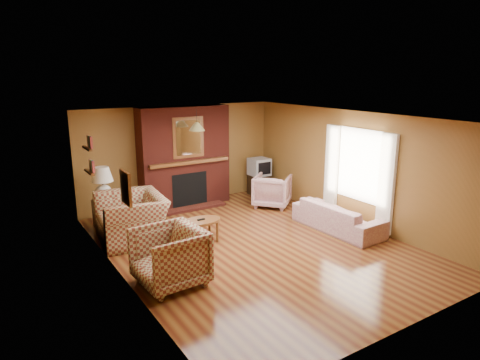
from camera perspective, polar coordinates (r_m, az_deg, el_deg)
floor at (r=8.15m, az=1.97°, el=-8.68°), size 6.50×6.50×0.00m
ceiling at (r=7.55m, az=2.12°, el=8.35°), size 6.50×6.50×0.00m
wall_back at (r=10.54m, az=-8.01°, el=3.29°), size 6.50×0.00×6.50m
wall_front at (r=5.54m, az=21.60°, el=-7.67°), size 6.50×0.00×6.50m
wall_left at (r=6.73m, az=-15.84°, el=-3.37°), size 0.00×6.50×6.50m
wall_right at (r=9.37m, az=14.75°, el=1.60°), size 0.00×6.50×6.50m
fireplace at (r=10.31m, az=-7.39°, el=2.97°), size 2.20×0.82×2.40m
window_right at (r=9.23m, az=15.43°, el=0.89°), size 0.10×1.85×2.00m
bookshelf at (r=8.43m, az=-19.46°, el=3.11°), size 0.09×0.55×0.71m
botanical_print at (r=6.36m, az=-14.97°, el=-1.02°), size 0.05×0.40×0.50m
pendant_light at (r=9.57m, az=-5.78°, el=7.11°), size 0.36×0.36×0.48m
plaid_loveseat at (r=8.51m, az=-14.27°, el=-4.93°), size 1.33×1.48×0.89m
plaid_armchair at (r=6.66m, az=-9.37°, el=-10.09°), size 1.04×1.01×0.90m
floral_sofa at (r=9.03m, az=12.91°, el=-4.78°), size 0.83×1.99×0.57m
floral_armchair at (r=10.37m, az=4.31°, el=-1.44°), size 1.17×1.16×0.76m
coffee_table at (r=8.18m, az=-5.20°, el=-5.75°), size 0.78×0.49×0.47m
side_table at (r=9.36m, az=-17.53°, el=-4.37°), size 0.46×0.46×0.59m
table_lamp at (r=9.17m, az=-17.85°, el=-0.27°), size 0.43×0.43×0.71m
tv_stand at (r=11.36m, az=2.55°, el=-0.63°), size 0.50×0.46×0.53m
crt_tv at (r=11.24m, az=2.59°, el=1.78°), size 0.49×0.49×0.45m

